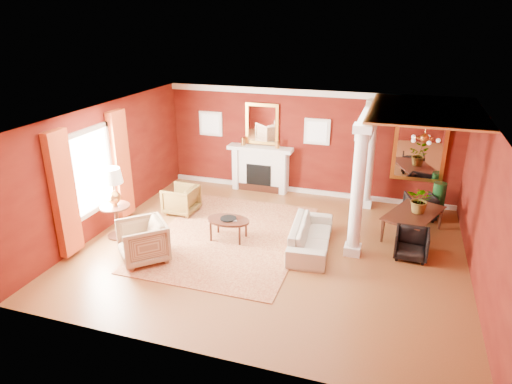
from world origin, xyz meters
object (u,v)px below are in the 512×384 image
(coffee_table, at_px, (228,221))
(sofa, at_px, (311,232))
(side_table, at_px, (113,191))
(dining_table, at_px, (415,218))
(armchair_stripe, at_px, (143,239))
(armchair_leopard, at_px, (181,198))

(coffee_table, bearing_deg, sofa, 4.50)
(side_table, relative_size, dining_table, 1.00)
(armchair_stripe, bearing_deg, coffee_table, 92.73)
(armchair_leopard, distance_m, dining_table, 5.66)
(side_table, bearing_deg, coffee_table, 14.76)
(armchair_leopard, xyz_separation_m, side_table, (-0.77, -1.66, 0.73))
(armchair_stripe, distance_m, side_table, 1.50)
(sofa, bearing_deg, dining_table, -63.00)
(sofa, xyz_separation_m, armchair_leopard, (-3.53, 0.87, -0.00))
(armchair_stripe, distance_m, dining_table, 6.01)
(dining_table, bearing_deg, coffee_table, 132.55)
(sofa, distance_m, side_table, 4.44)
(armchair_stripe, bearing_deg, dining_table, 74.68)
(armchair_stripe, xyz_separation_m, dining_table, (5.29, 2.86, -0.01))
(armchair_stripe, xyz_separation_m, side_table, (-1.13, 0.75, 0.65))
(sofa, bearing_deg, side_table, 95.51)
(armchair_stripe, bearing_deg, side_table, -167.56)
(sofa, distance_m, coffee_table, 1.85)
(coffee_table, xyz_separation_m, dining_table, (3.95, 1.46, 0.01))
(armchair_stripe, relative_size, coffee_table, 0.96)
(dining_table, bearing_deg, sofa, 144.22)
(sofa, bearing_deg, coffee_table, 89.58)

